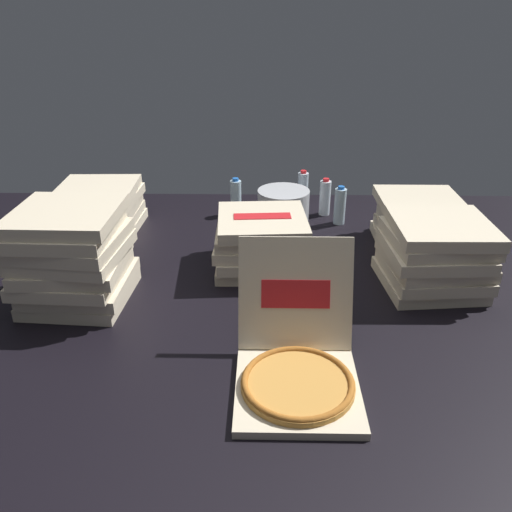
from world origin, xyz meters
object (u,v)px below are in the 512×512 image
pizza_stack_left_near (435,254)px  water_bottle_3 (303,189)px  open_pizza_box (297,359)px  water_bottle_1 (236,197)px  pizza_stack_right_mid (261,242)px  ice_bucket (283,205)px  water_bottle_2 (325,198)px  pizza_stack_right_near (420,222)px  pizza_stack_left_mid (100,208)px  pizza_stack_right_far (72,257)px  water_bottle_0 (340,206)px

pizza_stack_left_near → water_bottle_3: 1.02m
open_pizza_box → water_bottle_1: (-0.26, 1.35, 0.02)m
pizza_stack_right_mid → open_pizza_box: bearing=-81.0°
ice_bucket → water_bottle_2: size_ratio=1.35×
pizza_stack_left_near → ice_bucket: pizza_stack_left_near is taller
pizza_stack_right_near → water_bottle_2: pizza_stack_right_near is taller
pizza_stack_right_near → pizza_stack_left_mid: same height
open_pizza_box → pizza_stack_right_far: size_ratio=1.21×
pizza_stack_left_near → pizza_stack_left_mid: bearing=160.0°
pizza_stack_right_near → pizza_stack_left_near: size_ratio=0.97×
pizza_stack_right_far → water_bottle_3: size_ratio=2.05×
pizza_stack_right_near → pizza_stack_left_near: (-0.05, -0.38, 0.02)m
pizza_stack_left_mid → water_bottle_3: (1.03, 0.36, -0.02)m
pizza_stack_left_mid → water_bottle_1: 0.70m
pizza_stack_right_far → pizza_stack_left_mid: bearing=98.8°
pizza_stack_left_mid → open_pizza_box: bearing=-50.9°
open_pizza_box → pizza_stack_left_near: (0.57, 0.59, 0.07)m
pizza_stack_right_far → ice_bucket: pizza_stack_right_far is taller
water_bottle_0 → water_bottle_1: bearing=167.5°
open_pizza_box → pizza_stack_right_far: pizza_stack_right_far is taller
pizza_stack_right_near → water_bottle_2: size_ratio=1.99×
pizza_stack_right_mid → pizza_stack_right_near: (0.73, 0.23, -0.00)m
pizza_stack_right_near → water_bottle_0: 0.43m
pizza_stack_right_far → ice_bucket: size_ratio=1.52×
pizza_stack_right_far → ice_bucket: bearing=46.3°
pizza_stack_right_far → water_bottle_2: (1.03, 0.91, -0.09)m
water_bottle_1 → pizza_stack_left_near: bearing=-42.8°
pizza_stack_right_mid → pizza_stack_left_near: pizza_stack_left_near is taller
pizza_stack_left_mid → water_bottle_0: size_ratio=1.99×
pizza_stack_left_near → water_bottle_1: bearing=137.2°
pizza_stack_right_near → water_bottle_0: pizza_stack_right_near is taller
pizza_stack_right_near → pizza_stack_left_near: pizza_stack_left_near is taller
pizza_stack_left_near → water_bottle_0: bearing=114.0°
pizza_stack_right_mid → water_bottle_2: 0.70m
open_pizza_box → water_bottle_3: 1.50m
ice_bucket → water_bottle_1: 0.26m
water_bottle_3 → water_bottle_2: bearing=-52.0°
pizza_stack_right_near → water_bottle_3: pizza_stack_right_near is taller
pizza_stack_right_far → water_bottle_0: pizza_stack_right_far is taller
pizza_stack_left_near → water_bottle_1: 1.13m
ice_bucket → water_bottle_2: bearing=15.9°
pizza_stack_left_mid → pizza_stack_left_near: 1.58m
pizza_stack_left_near → water_bottle_2: bearing=114.6°
open_pizza_box → pizza_stack_left_mid: open_pizza_box is taller
pizza_stack_left_mid → water_bottle_0: bearing=4.9°
pizza_stack_right_far → water_bottle_3: 1.40m
water_bottle_1 → water_bottle_3: (0.37, 0.14, 0.00)m
water_bottle_0 → water_bottle_3: bearing=123.4°
pizza_stack_left_mid → water_bottle_3: bearing=19.6°
pizza_stack_left_near → water_bottle_0: size_ratio=2.06×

